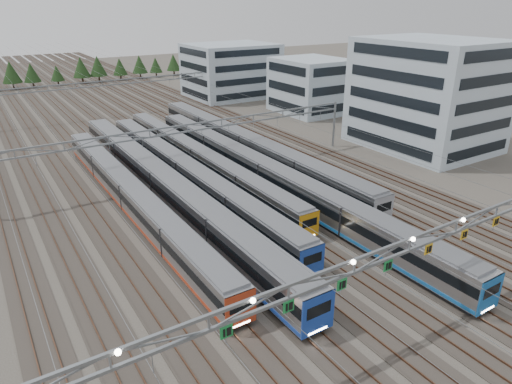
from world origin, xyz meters
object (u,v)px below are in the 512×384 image
train_a (131,196)px  train_f (247,146)px  depot_bldg_mid (311,86)px  train_e (267,175)px  depot_bldg_south (427,94)px  gantry_far (103,88)px  depot_bldg_north (231,70)px  train_d (199,158)px  train_c (186,173)px  train_b (162,184)px  gantry_mid (188,134)px  gantry_near (410,248)px

train_a → train_f: size_ratio=0.89×
depot_bldg_mid → train_e: bearing=-135.4°
train_e → depot_bldg_south: 35.52m
train_a → depot_bldg_south: size_ratio=2.41×
gantry_far → depot_bldg_north: size_ratio=2.56×
train_d → gantry_far: bearing=93.0°
train_c → depot_bldg_mid: 52.18m
train_d → train_e: (4.50, -11.97, 0.18)m
train_b → depot_bldg_south: bearing=-2.1°
train_e → depot_bldg_north: depot_bldg_north is taller
train_c → depot_bldg_south: depot_bldg_south is taller
train_e → gantry_mid: gantry_mid is taller
train_a → train_f: 24.48m
train_c → gantry_far: bearing=87.4°
train_b → gantry_far: 52.09m
depot_bldg_north → train_f: bearing=-116.7°
depot_bldg_south → gantry_mid: bearing=168.8°
depot_bldg_north → depot_bldg_mid: bearing=-76.4°
gantry_near → train_b: bearing=101.3°
train_c → depot_bldg_north: size_ratio=2.54×
depot_bldg_mid → depot_bldg_north: (-6.35, 26.16, 0.81)m
gantry_near → gantry_far: bearing=90.0°
train_d → gantry_near: bearing=-93.2°
train_a → gantry_far: bearing=77.9°
train_d → depot_bldg_mid: depot_bldg_mid is taller
train_e → train_a: bearing=170.8°
gantry_mid → train_f: bearing=10.0°
depot_bldg_south → train_b: bearing=177.9°
train_c → train_d: 6.86m
depot_bldg_south → depot_bldg_mid: size_ratio=1.38×
train_c → train_f: size_ratio=0.94×
train_f → depot_bldg_south: depot_bldg_south is taller
gantry_mid → depot_bldg_mid: depot_bldg_mid is taller
depot_bldg_south → train_c: bearing=174.2°
train_b → gantry_mid: gantry_mid is taller
gantry_far → depot_bldg_north: depot_bldg_north is taller
train_c → train_e: size_ratio=0.85×
gantry_mid → gantry_far: 45.00m
gantry_far → depot_bldg_south: (41.48, -53.22, 2.83)m
train_b → train_f: bearing=25.2°
train_e → depot_bldg_north: bearing=64.7°
train_a → train_b: train_b is taller
train_f → gantry_near: (-11.30, -42.10, 4.80)m
train_a → gantry_mid: 14.28m
train_a → train_c: train_c is taller
train_a → gantry_near: 34.70m
train_a → train_b: size_ratio=0.84×
train_b → gantry_near: bearing=-78.7°
train_e → train_f: bearing=70.3°
depot_bldg_north → train_c: bearing=-125.0°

